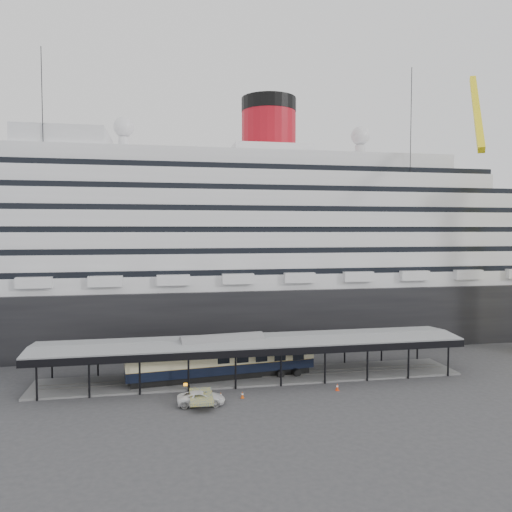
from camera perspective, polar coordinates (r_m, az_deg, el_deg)
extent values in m
plane|color=#343437|center=(63.50, 0.45, -15.04)|extent=(200.00, 200.00, 0.00)
cube|color=black|center=(93.13, -3.41, -6.06)|extent=(130.00, 30.00, 10.00)
cylinder|color=#AB0D1A|center=(95.01, 1.46, 13.76)|extent=(10.00, 10.00, 9.00)
cylinder|color=black|center=(96.13, 1.46, 16.84)|extent=(10.10, 10.10, 2.50)
sphere|color=silver|center=(93.19, -14.87, 14.06)|extent=(3.60, 3.60, 3.60)
sphere|color=silver|center=(100.37, 11.83, 13.29)|extent=(3.60, 3.60, 3.60)
cube|color=slate|center=(68.15, -0.39, -13.66)|extent=(56.00, 8.00, 0.24)
cube|color=slate|center=(67.43, -0.28, -13.71)|extent=(54.00, 0.08, 0.10)
cube|color=slate|center=(68.78, -0.50, -13.37)|extent=(54.00, 0.08, 0.10)
cube|color=black|center=(62.74, 0.36, -11.03)|extent=(56.00, 0.18, 0.90)
cube|color=black|center=(71.36, -1.05, -9.31)|extent=(56.00, 0.18, 0.90)
cube|color=slate|center=(66.87, -0.39, -9.51)|extent=(56.00, 9.00, 0.24)
cylinder|color=black|center=(82.92, -23.03, 5.49)|extent=(0.12, 0.12, 47.21)
cube|color=yellow|center=(92.20, 23.90, 14.98)|extent=(11.42, 18.78, 16.80)
cylinder|color=black|center=(89.98, 17.15, 5.38)|extent=(0.12, 0.12, 47.21)
imported|color=white|center=(58.58, -6.29, -15.86)|extent=(5.45, 2.67, 1.49)
cube|color=black|center=(67.42, -3.88, -13.40)|extent=(23.77, 5.38, 0.79)
cube|color=black|center=(67.14, -3.88, -12.57)|extent=(24.94, 5.96, 1.24)
cube|color=beige|center=(66.79, -3.89, -11.46)|extent=(24.94, 6.00, 1.46)
cube|color=black|center=(66.56, -3.89, -10.66)|extent=(24.94, 5.96, 0.45)
cube|color=#CE500B|center=(60.61, -4.04, -15.92)|extent=(0.46, 0.46, 0.03)
cone|color=#CE500B|center=(60.49, -4.04, -15.59)|extent=(0.39, 0.39, 0.74)
cylinder|color=white|center=(60.47, -4.04, -15.52)|extent=(0.23, 0.23, 0.14)
cube|color=#D54D0B|center=(60.63, -1.57, -15.91)|extent=(0.53, 0.53, 0.03)
cone|color=#D54D0B|center=(60.50, -1.57, -15.56)|extent=(0.45, 0.45, 0.76)
cylinder|color=white|center=(60.48, -1.57, -15.49)|extent=(0.24, 0.24, 0.15)
cube|color=red|center=(64.03, 9.27, -14.91)|extent=(0.44, 0.44, 0.03)
cone|color=red|center=(63.90, 9.27, -14.55)|extent=(0.37, 0.37, 0.82)
cylinder|color=white|center=(63.88, 9.27, -14.48)|extent=(0.26, 0.26, 0.16)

